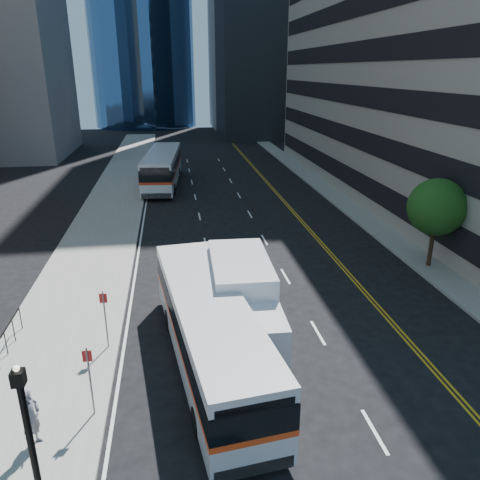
{
  "coord_description": "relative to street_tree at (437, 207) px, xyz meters",
  "views": [
    {
      "loc": [
        -5.47,
        -15.12,
        10.83
      ],
      "look_at": [
        -2.26,
        6.62,
        2.8
      ],
      "focal_mm": 35.0,
      "sensor_mm": 36.0,
      "label": 1
    }
  ],
  "objects": [
    {
      "name": "box_truck",
      "position": [
        -11.82,
        -6.12,
        -1.87
      ],
      "size": [
        2.62,
        7.09,
        3.36
      ],
      "rotation": [
        0.0,
        0.0,
        -0.03
      ],
      "color": "silver",
      "rests_on": "ground"
    },
    {
      "name": "bus_rear",
      "position": [
        -15.35,
        22.99,
        -1.83
      ],
      "size": [
        3.91,
        13.05,
        3.32
      ],
      "rotation": [
        0.0,
        0.0,
        -0.09
      ],
      "color": "white",
      "rests_on": "ground"
    },
    {
      "name": "sidewalk_east",
      "position": [
        -0.0,
        17.0,
        -3.57
      ],
      "size": [
        2.0,
        90.0,
        0.15
      ],
      "primitive_type": "cube",
      "color": "gray",
      "rests_on": "ground"
    },
    {
      "name": "bus_front",
      "position": [
        -13.37,
        -7.72,
        -2.01
      ],
      "size": [
        3.99,
        11.78,
        2.98
      ],
      "rotation": [
        0.0,
        0.0,
        0.13
      ],
      "color": "silver",
      "rests_on": "ground"
    },
    {
      "name": "ground",
      "position": [
        -9.0,
        -8.0,
        -3.64
      ],
      "size": [
        160.0,
        160.0,
        0.0
      ],
      "primitive_type": "plane",
      "color": "black",
      "rests_on": "ground"
    },
    {
      "name": "pedestrian",
      "position": [
        -18.96,
        -11.16,
        -2.51
      ],
      "size": [
        0.65,
        0.82,
        1.96
      ],
      "primitive_type": "imported",
      "rotation": [
        0.0,
        0.0,
        1.28
      ],
      "color": "slate",
      "rests_on": "sidewalk_west"
    },
    {
      "name": "sidewalk_west",
      "position": [
        -19.5,
        17.0,
        -3.57
      ],
      "size": [
        5.0,
        90.0,
        0.15
      ],
      "primitive_type": "cube",
      "color": "gray",
      "rests_on": "ground"
    },
    {
      "name": "lamp_post",
      "position": [
        -18.0,
        -14.0,
        -0.92
      ],
      "size": [
        0.28,
        0.28,
        4.56
      ],
      "color": "black",
      "rests_on": "sidewalk_west"
    },
    {
      "name": "street_tree",
      "position": [
        0.0,
        0.0,
        0.0
      ],
      "size": [
        3.2,
        3.2,
        5.1
      ],
      "color": "#332114",
      "rests_on": "sidewalk_east"
    }
  ]
}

